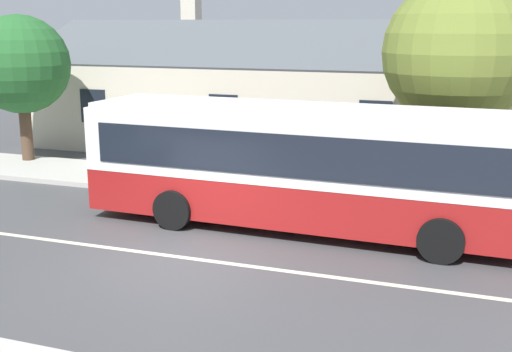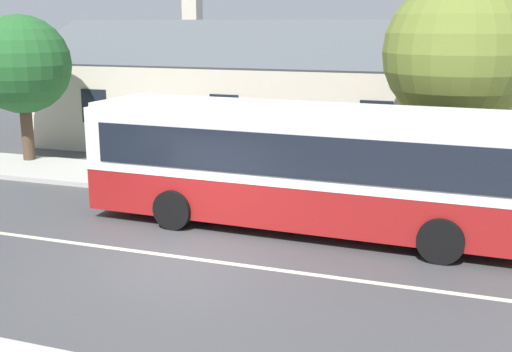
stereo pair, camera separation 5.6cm
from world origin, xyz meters
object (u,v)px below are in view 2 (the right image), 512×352
(street_tree_primary, at_px, (461,58))
(transit_bus, at_px, (306,164))
(bench_down_street, at_px, (269,177))
(street_tree_secondary, at_px, (22,65))
(bench_by_building, at_px, (127,164))

(street_tree_primary, bearing_deg, transit_bus, -128.12)
(bench_down_street, xyz_separation_m, street_tree_secondary, (-9.67, 1.28, 2.99))
(bench_by_building, bearing_deg, street_tree_primary, 8.11)
(bench_by_building, bearing_deg, transit_bus, -22.25)
(bench_by_building, height_order, street_tree_secondary, street_tree_secondary)
(bench_by_building, xyz_separation_m, street_tree_secondary, (-4.80, 1.20, 2.99))
(street_tree_primary, bearing_deg, bench_down_street, -163.64)
(transit_bus, height_order, street_tree_primary, street_tree_primary)
(street_tree_secondary, bearing_deg, street_tree_primary, 0.86)
(transit_bus, height_order, bench_by_building, transit_bus)
(bench_down_street, height_order, street_tree_secondary, street_tree_secondary)
(bench_by_building, xyz_separation_m, street_tree_primary, (9.98, 1.42, 3.49))
(bench_by_building, distance_m, street_tree_primary, 10.67)
(transit_bus, relative_size, bench_by_building, 6.32)
(street_tree_secondary, bearing_deg, bench_by_building, -14.07)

